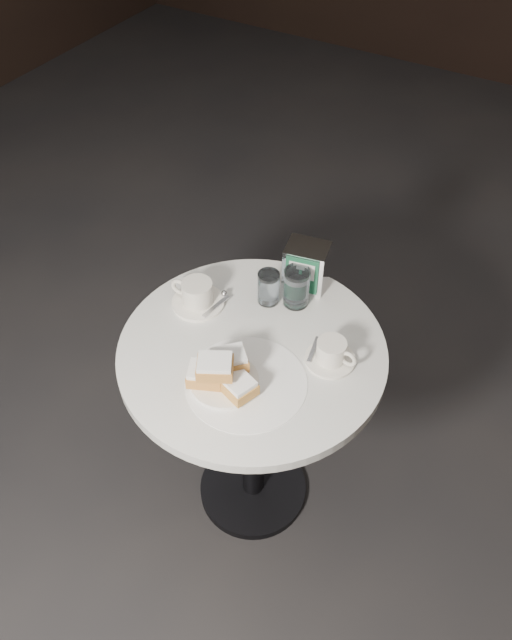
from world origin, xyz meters
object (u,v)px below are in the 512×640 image
object	(u,v)px
cafe_table	(252,394)
coffee_cup_left	(197,295)
beignet_plate	(222,374)
water_glass_right	(297,288)
coffee_cup_right	(331,353)
napkin_dispenser	(306,266)
water_glass_left	(268,288)

from	to	relation	value
cafe_table	coffee_cup_left	world-z (taller)	coffee_cup_left
beignet_plate	water_glass_right	distance (m)	0.35
coffee_cup_left	coffee_cup_right	bearing A→B (deg)	-6.57
beignet_plate	coffee_cup_right	size ratio (longest dim) A/B	1.36
beignet_plate	napkin_dispenser	size ratio (longest dim) A/B	1.42
coffee_cup_right	cafe_table	bearing A→B (deg)	-158.35
cafe_table	water_glass_right	world-z (taller)	water_glass_right
coffee_cup_left	napkin_dispenser	size ratio (longest dim) A/B	1.20
water_glass_left	napkin_dispenser	distance (m)	0.13
napkin_dispenser	cafe_table	bearing A→B (deg)	-102.82
water_glass_left	napkin_dispenser	world-z (taller)	napkin_dispenser
coffee_cup_right	napkin_dispenser	size ratio (longest dim) A/B	1.05
cafe_table	beignet_plate	world-z (taller)	beignet_plate
beignet_plate	water_glass_right	xyz separation A→B (m)	(0.02, 0.34, 0.01)
coffee_cup_left	water_glass_right	distance (m)	0.27
cafe_table	beignet_plate	xyz separation A→B (m)	(-0.00, -0.14, 0.24)
cafe_table	coffee_cup_left	bearing A→B (deg)	163.11
coffee_cup_left	water_glass_left	world-z (taller)	water_glass_left
beignet_plate	napkin_dispenser	world-z (taller)	napkin_dispenser
cafe_table	beignet_plate	bearing A→B (deg)	-90.23
cafe_table	napkin_dispenser	distance (m)	0.39
water_glass_left	napkin_dispenser	xyz separation A→B (m)	(0.06, 0.11, 0.02)
beignet_plate	water_glass_right	size ratio (longest dim) A/B	1.66
coffee_cup_left	water_glass_left	size ratio (longest dim) A/B	1.65
coffee_cup_left	water_glass_right	xyz separation A→B (m)	(0.23, 0.14, 0.02)
napkin_dispenser	water_glass_left	bearing A→B (deg)	-128.59
cafe_table	water_glass_left	bearing A→B (deg)	106.01
coffee_cup_right	napkin_dispenser	distance (m)	0.29
water_glass_left	water_glass_right	xyz separation A→B (m)	(0.07, 0.03, 0.01)
water_glass_right	napkin_dispenser	xyz separation A→B (m)	(-0.01, 0.08, 0.01)
coffee_cup_right	beignet_plate	bearing A→B (deg)	-130.00
coffee_cup_right	water_glass_right	xyz separation A→B (m)	(-0.17, 0.14, 0.03)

